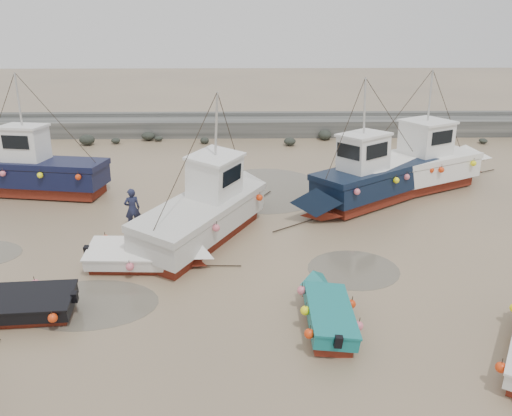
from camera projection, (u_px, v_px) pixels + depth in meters
The scene contains 13 objects.
ground at pixel (187, 295), 17.55m from camera, with size 120.00×120.00×0.00m, color #977F5D.
seawall at pixel (220, 127), 37.54m from camera, with size 60.00×4.92×1.50m.
puddle_a at pixel (87, 304), 17.03m from camera, with size 4.87×4.87×0.01m, color #5B5547.
puddle_b at pixel (353, 269), 19.18m from camera, with size 3.53×3.53×0.01m, color #5B5547.
puddle_d at pixel (265, 189), 27.19m from camera, with size 6.63×6.63×0.01m, color #5B5547.
dinghy_2 at pixel (326, 308), 15.83m from camera, with size 1.87×5.20×1.43m.
dinghy_4 at pixel (1, 303), 16.11m from camera, with size 6.30×2.13×1.43m.
dinghy_5 at pixel (146, 254), 19.22m from camera, with size 6.02×2.24×1.43m.
cabin_boat_0 at pixel (32, 170), 25.97m from camera, with size 9.54×3.47×6.22m.
cabin_boat_1 at pixel (208, 207), 21.38m from camera, with size 6.05×9.39×6.22m.
cabin_boat_2 at pixel (368, 179), 24.70m from camera, with size 8.93×6.62×6.22m.
cabin_boat_3 at pixel (419, 164), 26.94m from camera, with size 10.23×6.63×6.22m.
person at pixel (134, 228), 22.57m from camera, with size 0.70×0.46×1.93m, color #1C203B.
Camera 1 is at (2.18, -14.99, 9.69)m, focal length 35.00 mm.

